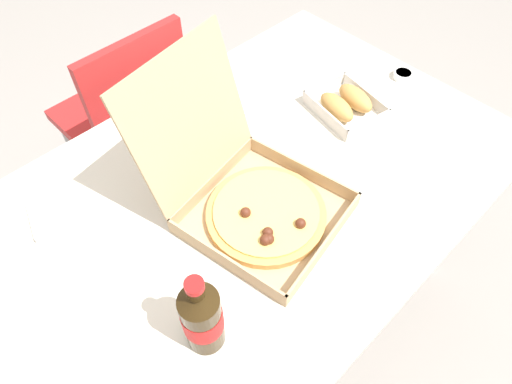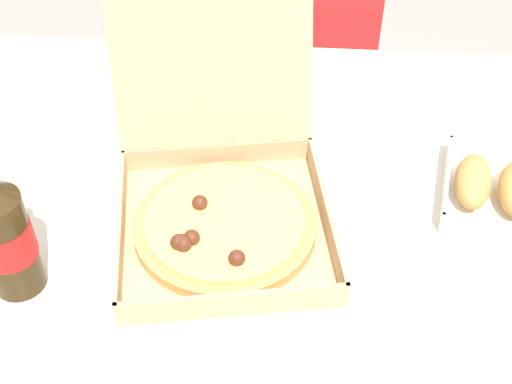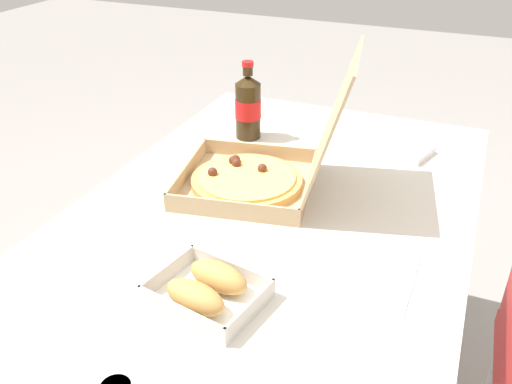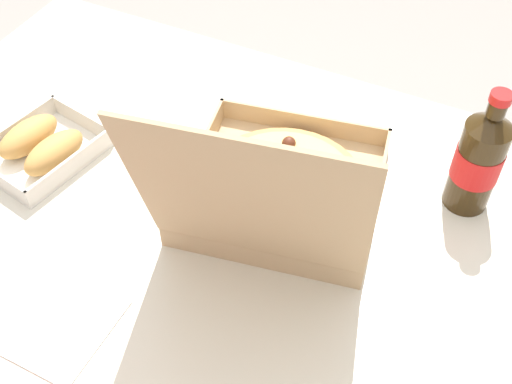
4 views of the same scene
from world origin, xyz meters
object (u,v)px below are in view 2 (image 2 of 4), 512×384
Objects in this scene: pizza_box_open at (222,194)px; bread_side_box at (494,187)px; chair at (295,80)px; napkin_pile at (65,89)px; cola_bottle at (5,236)px; paper_menu at (361,97)px.

pizza_box_open is 2.09× the size of bread_side_box.
chair is 0.78m from bread_side_box.
napkin_pile is (-0.33, 0.30, -0.04)m from pizza_box_open.
cola_bottle is 2.04× the size of napkin_pile.
cola_bottle is at bearing -134.94° from paper_menu.
bread_side_box is 0.96× the size of cola_bottle.
chair reaches higher than bread_side_box.
cola_bottle is at bearing -81.85° from napkin_pile.
cola_bottle reaches higher than paper_menu.
pizza_box_open is at bearing -97.39° from chair.
napkin_pile reaches higher than paper_menu.
pizza_box_open is at bearing 29.19° from cola_bottle.
paper_menu is at bearing 2.68° from napkin_pile.
bread_side_box is 0.72m from cola_bottle.
napkin_pile is at bearing 98.15° from cola_bottle.
chair is 7.55× the size of napkin_pile.
pizza_box_open reaches higher than napkin_pile.
pizza_box_open is 4.07× the size of napkin_pile.
paper_menu is at bearing 44.23° from cola_bottle.
bread_side_box is at bearing -52.18° from paper_menu.
chair is at bearing 67.71° from cola_bottle.
chair is at bearing 108.20° from paper_menu.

